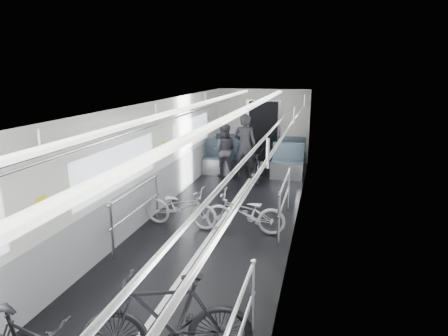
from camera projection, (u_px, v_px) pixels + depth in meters
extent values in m
cube|color=black|center=(201.00, 249.00, 6.94)|extent=(3.00, 14.00, 0.01)
cube|color=white|center=(198.00, 111.00, 6.35)|extent=(3.00, 14.00, 0.02)
cube|color=silver|center=(118.00, 177.00, 7.00)|extent=(0.02, 14.00, 2.40)
cube|color=silver|center=(290.00, 190.00, 6.29)|extent=(0.02, 14.00, 2.40)
cube|color=silver|center=(263.00, 126.00, 13.22)|extent=(3.00, 0.02, 2.40)
cube|color=white|center=(201.00, 249.00, 6.93)|extent=(0.08, 13.80, 0.01)
cube|color=gray|center=(122.00, 218.00, 7.17)|extent=(0.01, 13.90, 0.90)
cube|color=gray|center=(287.00, 234.00, 6.48)|extent=(0.01, 13.90, 0.90)
cube|color=white|center=(119.00, 167.00, 6.94)|extent=(0.01, 10.80, 0.75)
cube|color=white|center=(289.00, 178.00, 6.24)|extent=(0.01, 10.80, 0.75)
cube|color=white|center=(166.00, 114.00, 6.49)|extent=(0.14, 13.40, 0.05)
cube|color=white|center=(232.00, 116.00, 6.23)|extent=(0.14, 13.40, 0.05)
cube|color=black|center=(263.00, 132.00, 13.21)|extent=(0.95, 0.10, 2.00)
imported|color=#B0B1B5|center=(181.00, 207.00, 7.88)|extent=(1.56, 0.65, 0.80)
imported|color=black|center=(168.00, 321.00, 4.12)|extent=(1.84, 1.05, 1.07)
imported|color=#B5B5BA|center=(245.00, 213.00, 7.56)|extent=(1.56, 0.60, 0.81)
imported|color=black|center=(255.00, 161.00, 11.30)|extent=(1.25, 2.01, 1.00)
imported|color=black|center=(245.00, 146.00, 11.27)|extent=(0.71, 0.51, 1.84)
imported|color=#28272E|center=(224.00, 150.00, 11.50)|extent=(0.81, 0.67, 1.52)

